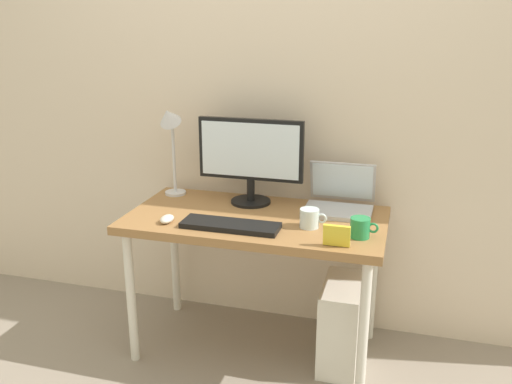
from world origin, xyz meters
TOP-DOWN VIEW (x-y plane):
  - ground_plane at (0.00, 0.00)m, footprint 6.00×6.00m
  - back_wall at (0.00, 0.38)m, footprint 4.40×0.04m
  - desk at (0.00, 0.00)m, footprint 1.21×0.63m
  - monitor at (-0.08, 0.18)m, footprint 0.53×0.20m
  - laptop at (0.37, 0.20)m, footprint 0.32×0.29m
  - desk_lamp at (-0.51, 0.18)m, footprint 0.11×0.16m
  - keyboard at (-0.07, -0.18)m, footprint 0.44×0.14m
  - mouse at (-0.37, -0.19)m, footprint 0.06×0.09m
  - coffee_mug at (0.50, -0.13)m, footprint 0.12×0.08m
  - glass_cup at (0.27, -0.07)m, footprint 0.12×0.09m
  - photo_frame at (0.41, -0.26)m, footprint 0.11×0.03m
  - computer_tower at (0.43, -0.01)m, footprint 0.18×0.36m

SIDE VIEW (x-z plane):
  - ground_plane at x=0.00m, z-range 0.00..0.00m
  - computer_tower at x=0.43m, z-range 0.00..0.42m
  - desk at x=0.00m, z-range 0.28..1.00m
  - keyboard at x=-0.07m, z-range 0.71..0.74m
  - mouse at x=-0.37m, z-range 0.71..0.75m
  - glass_cup at x=0.27m, z-range 0.71..0.80m
  - coffee_mug at x=0.50m, z-range 0.71..0.80m
  - photo_frame at x=0.41m, z-range 0.71..0.81m
  - laptop at x=0.37m, z-range 0.66..0.88m
  - monitor at x=-0.08m, z-range 0.74..1.17m
  - desk_lamp at x=-0.51m, z-range 0.82..1.30m
  - back_wall at x=0.00m, z-range 0.00..2.60m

